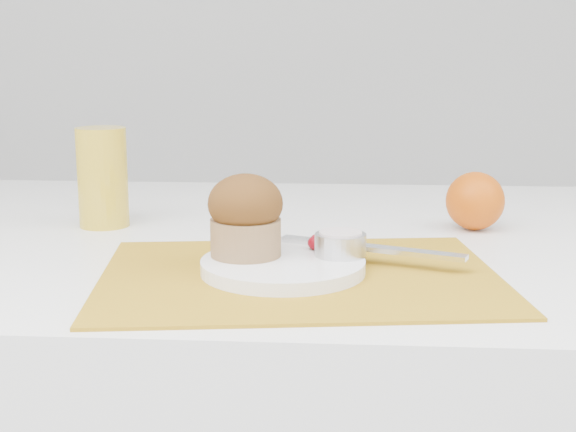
# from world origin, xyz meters

# --- Properties ---
(placemat) EXTENTS (0.47, 0.37, 0.00)m
(placemat) POSITION_xyz_m (0.02, -0.15, 0.75)
(placemat) COLOR #AF7F18
(placemat) RESTS_ON table
(plate) EXTENTS (0.23, 0.23, 0.01)m
(plate) POSITION_xyz_m (-0.00, -0.15, 0.76)
(plate) COLOR white
(plate) RESTS_ON placemat
(ramekin) EXTENTS (0.07, 0.07, 0.02)m
(ramekin) POSITION_xyz_m (0.06, -0.13, 0.78)
(ramekin) COLOR #BCBCC0
(ramekin) RESTS_ON plate
(cream) EXTENTS (0.05, 0.05, 0.01)m
(cream) POSITION_xyz_m (0.06, -0.13, 0.79)
(cream) COLOR silver
(cream) RESTS_ON ramekin
(raspberry_near) EXTENTS (0.02, 0.02, 0.02)m
(raspberry_near) POSITION_xyz_m (0.03, -0.09, 0.78)
(raspberry_near) COLOR #62020D
(raspberry_near) RESTS_ON plate
(raspberry_far) EXTENTS (0.02, 0.02, 0.02)m
(raspberry_far) POSITION_xyz_m (0.03, -0.10, 0.78)
(raspberry_far) COLOR #560208
(raspberry_far) RESTS_ON plate
(butter_knife) EXTENTS (0.21, 0.10, 0.01)m
(butter_knife) POSITION_xyz_m (0.09, -0.10, 0.77)
(butter_knife) COLOR silver
(butter_knife) RESTS_ON plate
(orange) EXTENTS (0.08, 0.08, 0.08)m
(orange) POSITION_xyz_m (0.24, 0.10, 0.79)
(orange) COLOR #CA5107
(orange) RESTS_ON table
(juice_glass) EXTENTS (0.08, 0.08, 0.14)m
(juice_glass) POSITION_xyz_m (-0.27, 0.08, 0.82)
(juice_glass) COLOR gold
(juice_glass) RESTS_ON table
(muffin) EXTENTS (0.09, 0.09, 0.09)m
(muffin) POSITION_xyz_m (-0.04, -0.13, 0.81)
(muffin) COLOR #967148
(muffin) RESTS_ON plate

